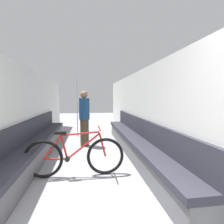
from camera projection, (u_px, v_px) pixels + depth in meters
wall_left at (23, 114)px, 3.78m from camera, size 0.10×9.73×2.10m
wall_right at (146, 112)px, 4.18m from camera, size 0.10×9.73×2.10m
bench_seat_row_left at (36, 147)px, 3.89m from camera, size 0.44×5.18×0.90m
bench_seat_row_right at (135, 143)px, 4.22m from camera, size 0.44×5.18×0.90m
bicycle at (75, 156)px, 3.10m from camera, size 1.76×0.46×0.87m
grab_pole_near at (77, 108)px, 6.27m from camera, size 0.08×0.08×2.08m
passenger_standing at (84, 118)px, 5.02m from camera, size 0.30×0.30×1.59m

